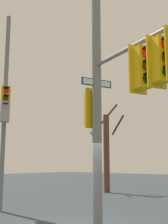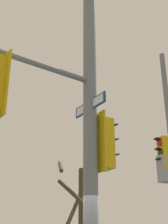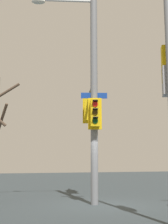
% 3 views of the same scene
% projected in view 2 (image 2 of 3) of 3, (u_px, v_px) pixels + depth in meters
% --- Properties ---
extents(main_signal_pole_assembly, '(4.06, 4.83, 8.98)m').
position_uv_depth(main_signal_pole_assembly, '(57.00, 88.00, 6.76)').
color(main_signal_pole_assembly, slate).
rests_on(main_signal_pole_assembly, ground).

